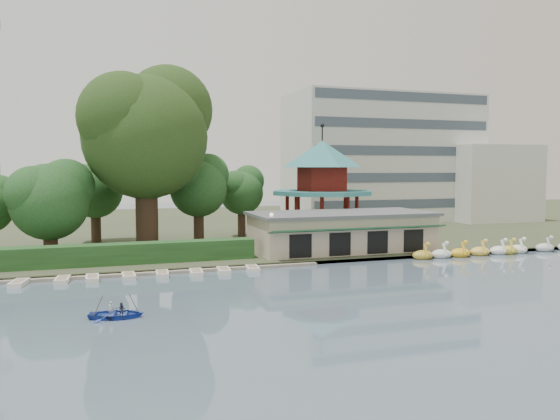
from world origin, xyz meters
name	(u,v)px	position (x,y,z in m)	size (l,w,h in m)	color
ground_plane	(344,317)	(0.00, 0.00, 0.00)	(220.00, 220.00, 0.00)	slate
shore	(196,226)	(0.00, 52.00, 0.20)	(220.00, 70.00, 0.40)	#424930
embankment	(261,265)	(0.00, 17.30, 0.15)	(220.00, 0.60, 0.30)	gray
dock	(121,274)	(-12.00, 17.20, 0.12)	(34.00, 1.60, 0.24)	gray
boathouse	(342,231)	(10.00, 21.97, 2.37)	(18.60, 9.39, 3.90)	#C1AB93
pavilion	(322,179)	(12.00, 32.00, 7.48)	(12.40, 12.40, 13.50)	#C1AB93
office_building	(399,162)	(32.67, 49.00, 9.73)	(38.00, 18.00, 20.00)	silver
hedge	(83,256)	(-15.00, 20.50, 1.30)	(30.00, 2.00, 1.80)	#275324
lamp_post	(271,227)	(1.50, 19.00, 3.34)	(0.36, 0.36, 4.28)	black
big_tree	(147,128)	(-8.83, 28.20, 12.88)	(13.76, 12.82, 19.18)	#3A281C
small_trees	(96,192)	(-13.92, 30.73, 6.30)	(38.95, 16.76, 10.08)	#3A281C
swan_boats	(495,251)	(24.70, 16.57, 0.40)	(20.06, 2.05, 1.92)	gold
moored_rowboats	(94,278)	(-14.11, 15.82, 0.18)	(27.14, 2.73, 0.36)	white
rowboat_with_passengers	(116,310)	(-12.78, 4.07, 0.46)	(4.99, 4.02, 2.01)	#2D4BB3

